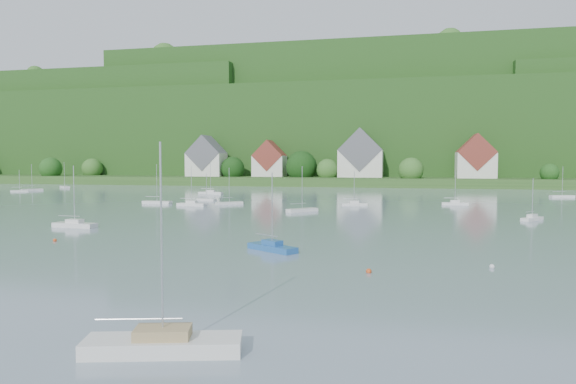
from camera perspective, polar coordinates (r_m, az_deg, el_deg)
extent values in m
cube|color=#2A4F1D|center=(206.88, 6.82, 1.32)|extent=(600.00, 60.00, 3.00)
cube|color=#1D4415|center=(281.70, 8.34, 5.62)|extent=(620.00, 160.00, 40.00)
cube|color=#1D4415|center=(315.93, -20.30, 5.93)|extent=(200.00, 120.00, 52.00)
cube|color=#1D4415|center=(276.61, 10.37, 7.30)|extent=(240.00, 130.00, 60.00)
sphere|color=#2C6525|center=(235.28, -20.63, 2.42)|extent=(8.61, 8.61, 8.61)
sphere|color=#194815|center=(232.96, -24.52, 2.36)|extent=(9.03, 9.03, 9.03)
sphere|color=#2C6525|center=(191.57, 4.33, 2.42)|extent=(8.19, 8.19, 8.19)
sphere|color=#2C6525|center=(204.97, -8.19, 2.30)|extent=(6.49, 6.49, 6.49)
sphere|color=#2C6525|center=(199.65, 20.12, 2.63)|extent=(12.16, 12.16, 12.16)
sphere|color=#2C6525|center=(185.74, 13.30, 2.36)|extent=(8.73, 8.73, 8.73)
sphere|color=black|center=(202.06, -6.07, 2.56)|extent=(9.32, 9.32, 9.32)
sphere|color=#194815|center=(193.46, 26.70, 1.89)|extent=(6.24, 6.24, 6.24)
sphere|color=black|center=(195.69, 1.47, 2.80)|extent=(11.92, 11.92, 11.92)
sphere|color=#2C6525|center=(276.23, -18.62, 12.16)|extent=(10.52, 10.52, 10.52)
sphere|color=#194815|center=(291.64, -8.90, 11.82)|extent=(10.29, 10.29, 10.29)
sphere|color=black|center=(340.20, -26.41, 10.29)|extent=(10.31, 10.31, 10.31)
sphere|color=black|center=(311.68, -27.09, 10.87)|extent=(8.14, 8.14, 8.14)
sphere|color=#2C6525|center=(336.01, -24.18, 10.34)|extent=(7.15, 7.15, 7.15)
sphere|color=black|center=(275.17, -6.61, 12.23)|extent=(7.18, 7.18, 7.18)
sphere|color=#2C6525|center=(292.03, -25.91, 11.46)|extent=(8.89, 8.89, 8.89)
sphere|color=black|center=(338.90, -27.24, 10.29)|extent=(9.97, 9.97, 9.97)
sphere|color=#194815|center=(266.50, 16.88, 14.36)|extent=(12.83, 12.83, 12.83)
sphere|color=#2C6525|center=(260.07, -1.22, 14.60)|extent=(8.18, 8.18, 8.18)
sphere|color=#194815|center=(290.61, 8.70, 13.53)|extent=(12.73, 12.73, 12.73)
sphere|color=#194815|center=(263.17, 26.94, 14.23)|extent=(11.50, 11.50, 11.50)
sphere|color=#194815|center=(288.23, 20.89, 13.50)|extent=(14.65, 14.65, 14.65)
sphere|color=#2C6525|center=(243.26, 17.27, 15.39)|extent=(11.95, 11.95, 11.95)
sphere|color=#2C6525|center=(292.39, -1.11, 13.31)|extent=(7.07, 7.07, 7.07)
sphere|color=black|center=(255.24, 7.09, 14.79)|extent=(8.21, 8.21, 8.21)
sphere|color=#2C6525|center=(280.93, 3.51, 13.90)|extent=(12.24, 12.24, 12.24)
sphere|color=#2C6525|center=(272.81, -13.33, 14.18)|extent=(13.65, 13.65, 13.65)
sphere|color=#194815|center=(270.84, 25.27, 11.31)|extent=(9.78, 9.78, 9.78)
sphere|color=#194815|center=(276.56, -0.24, 10.29)|extent=(12.01, 12.01, 12.01)
sphere|color=black|center=(281.04, 7.58, 10.29)|extent=(15.72, 15.72, 15.72)
sphere|color=#194815|center=(275.81, 10.57, 10.20)|extent=(10.54, 10.54, 10.54)
sphere|color=#194815|center=(373.19, -22.78, 8.13)|extent=(8.18, 8.18, 8.18)
sphere|color=black|center=(356.00, -21.31, 8.43)|extent=(8.74, 8.74, 8.74)
sphere|color=black|center=(348.25, -25.46, 8.64)|extent=(15.38, 15.38, 15.38)
cube|color=silver|center=(206.90, -8.90, 2.97)|extent=(14.00, 10.00, 9.00)
cube|color=#595960|center=(206.92, -8.91, 4.21)|extent=(14.00, 10.40, 14.00)
cube|color=silver|center=(201.12, -2.03, 2.85)|extent=(12.00, 9.00, 8.00)
cube|color=maroon|center=(201.13, -2.03, 3.99)|extent=(12.00, 9.36, 12.00)
cube|color=silver|center=(194.35, 7.95, 3.10)|extent=(16.00, 11.00, 10.00)
cube|color=#595960|center=(194.39, 7.97, 4.57)|extent=(16.00, 11.44, 16.00)
cube|color=silver|center=(193.37, 19.82, 2.78)|extent=(13.00, 10.00, 9.00)
cube|color=maroon|center=(193.39, 19.85, 4.11)|extent=(13.00, 10.40, 13.00)
cube|color=#22589B|center=(52.10, -1.74, -6.13)|extent=(5.72, 4.54, 0.58)
cube|color=#22589B|center=(52.01, -1.74, -5.54)|extent=(2.31, 2.06, 0.50)
cylinder|color=silver|center=(51.60, -1.75, -1.85)|extent=(0.10, 0.10, 7.23)
cylinder|color=silver|center=(52.55, -2.38, -4.74)|extent=(2.70, 1.82, 0.08)
cube|color=silver|center=(25.86, -13.51, -16.00)|extent=(7.53, 3.81, 0.73)
cube|color=tan|center=(25.66, -13.53, -14.71)|extent=(2.82, 2.02, 0.50)
cylinder|color=silver|center=(24.67, -13.67, -5.21)|extent=(0.10, 0.10, 9.07)
cylinder|color=silver|center=(25.69, -16.00, -13.21)|extent=(3.88, 1.09, 0.08)
cube|color=silver|center=(75.86, -22.29, -3.37)|extent=(6.28, 2.25, 0.62)
cube|color=silver|center=(75.80, -22.30, -2.95)|extent=(2.25, 1.39, 0.50)
cylinder|color=silver|center=(75.50, -22.36, -0.23)|extent=(0.10, 0.10, 7.70)
cylinder|color=silver|center=(76.32, -22.84, -2.43)|extent=(3.38, 0.37, 0.08)
sphere|color=silver|center=(47.08, 21.41, -7.75)|extent=(0.43, 0.43, 0.43)
sphere|color=#CD491A|center=(42.53, 8.83, -8.74)|extent=(0.46, 0.46, 0.46)
sphere|color=#CD491A|center=(63.67, -24.14, -4.95)|extent=(0.41, 0.41, 0.41)
cube|color=silver|center=(91.76, 1.55, -1.99)|extent=(5.22, 5.51, 0.59)
cylinder|color=silver|center=(91.47, 1.56, 0.51)|extent=(0.10, 0.10, 7.42)
cylinder|color=silver|center=(91.13, 1.11, -1.27)|extent=(2.26, 2.47, 0.08)
cube|color=silver|center=(141.28, -8.46, -0.12)|extent=(6.46, 1.85, 0.65)
cube|color=silver|center=(141.25, -8.46, 0.11)|extent=(2.27, 1.28, 0.50)
cylinder|color=silver|center=(141.08, -8.48, 1.64)|extent=(0.10, 0.10, 8.06)
cylinder|color=silver|center=(141.57, -8.83, 0.38)|extent=(3.55, 0.11, 0.08)
cube|color=silver|center=(170.40, -27.28, 0.10)|extent=(4.75, 3.56, 0.47)
cylinder|color=silver|center=(170.27, -27.31, 1.18)|extent=(0.10, 0.10, 5.92)
cylinder|color=silver|center=(170.46, -27.53, 0.48)|extent=(2.28, 1.40, 0.08)
cube|color=silver|center=(86.63, 25.14, -2.67)|extent=(3.94, 4.49, 0.47)
cube|color=silver|center=(86.58, 25.14, -2.35)|extent=(1.74, 1.86, 0.50)
cylinder|color=silver|center=(86.37, 25.19, -0.58)|extent=(0.10, 0.10, 5.86)
cylinder|color=silver|center=(85.89, 24.95, -1.96)|extent=(1.66, 2.07, 0.08)
cube|color=silver|center=(118.77, -8.89, -0.83)|extent=(4.83, 2.53, 0.46)
cylinder|color=silver|center=(118.58, -8.90, 0.68)|extent=(0.10, 0.10, 5.81)
cylinder|color=silver|center=(119.12, -9.16, -0.28)|extent=(2.48, 0.78, 0.08)
cube|color=silver|center=(107.73, -6.44, -1.22)|extent=(5.28, 4.79, 0.56)
cylinder|color=silver|center=(107.50, -6.45, 0.78)|extent=(0.10, 0.10, 6.98)
cylinder|color=silver|center=(107.35, -6.86, -0.61)|extent=(2.40, 2.04, 0.08)
cube|color=silver|center=(104.98, 7.24, -1.36)|extent=(5.32, 2.67, 0.51)
cube|color=silver|center=(104.94, 7.25, -1.08)|extent=(1.99, 1.42, 0.50)
cylinder|color=silver|center=(104.75, 7.26, 0.53)|extent=(0.10, 0.10, 6.41)
cylinder|color=silver|center=(104.77, 6.83, -0.73)|extent=(2.75, 0.78, 0.08)
cube|color=silver|center=(174.46, -26.19, 0.22)|extent=(4.77, 5.79, 0.59)
cylinder|color=silver|center=(174.31, -26.23, 1.53)|extent=(0.10, 0.10, 7.40)
cylinder|color=silver|center=(174.17, -26.48, 0.60)|extent=(1.95, 2.70, 0.08)
cube|color=silver|center=(112.18, -14.13, -1.10)|extent=(6.15, 1.86, 0.61)
cylinder|color=silver|center=(111.93, -14.16, 1.00)|extent=(0.10, 0.10, 7.64)
cylinder|color=silver|center=(112.52, -14.55, -0.48)|extent=(3.36, 0.16, 0.08)
cube|color=silver|center=(105.33, -10.50, -1.35)|extent=(5.93, 1.96, 0.59)
cube|color=silver|center=(105.29, -10.50, -1.06)|extent=(2.11, 1.26, 0.50)
cylinder|color=silver|center=(105.08, -10.52, 0.80)|extent=(0.10, 0.10, 7.32)
cylinder|color=silver|center=(105.63, -10.93, -0.69)|extent=(3.22, 0.26, 0.08)
cube|color=silver|center=(144.13, 27.78, -0.42)|extent=(5.91, 2.93, 0.57)
cylinder|color=silver|center=(143.95, 27.83, 1.10)|extent=(0.10, 0.10, 7.12)
cylinder|color=silver|center=(143.64, 27.50, 0.04)|extent=(3.06, 0.84, 0.08)
cube|color=silver|center=(111.14, 17.79, -1.23)|extent=(5.21, 1.53, 0.52)
cube|color=silver|center=(111.10, 17.80, -0.97)|extent=(1.83, 1.04, 0.50)
cylinder|color=silver|center=(110.92, 17.83, 0.57)|extent=(0.10, 0.10, 6.48)
cylinder|color=silver|center=(111.00, 17.40, -0.63)|extent=(2.85, 0.12, 0.08)
cube|color=silver|center=(187.95, -23.23, 0.50)|extent=(5.91, 5.51, 0.63)
cylinder|color=silver|center=(187.81, -23.26, 1.80)|extent=(0.10, 0.10, 7.90)
cylinder|color=silver|center=(188.83, -23.31, 0.88)|extent=(2.66, 2.36, 0.08)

